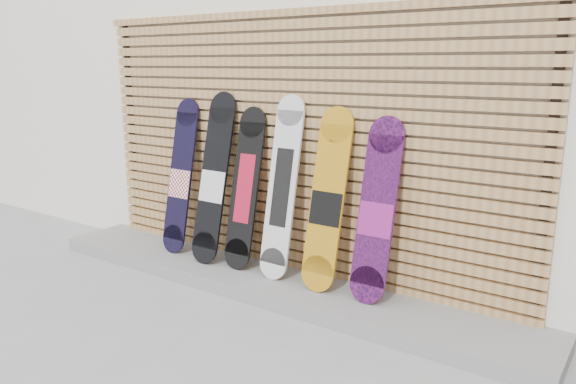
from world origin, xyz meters
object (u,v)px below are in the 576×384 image
(snowboard_1, at_px, (214,179))
(snowboard_0, at_px, (181,177))
(snowboard_3, at_px, (282,188))
(snowboard_2, at_px, (245,188))
(snowboard_4, at_px, (327,201))
(snowboard_5, at_px, (377,212))

(snowboard_1, bearing_deg, snowboard_0, 176.58)
(snowboard_1, bearing_deg, snowboard_3, 2.23)
(snowboard_2, height_order, snowboard_3, snowboard_3)
(snowboard_2, xyz_separation_m, snowboard_4, (0.83, -0.01, 0.01))
(snowboard_0, xyz_separation_m, snowboard_1, (0.44, -0.03, 0.04))
(snowboard_5, bearing_deg, snowboard_0, -179.88)
(snowboard_0, xyz_separation_m, snowboard_3, (1.17, 0.00, 0.05))
(snowboard_2, distance_m, snowboard_3, 0.40)
(snowboard_3, distance_m, snowboard_5, 0.86)
(snowboard_5, bearing_deg, snowboard_3, -179.87)
(snowboard_0, height_order, snowboard_4, snowboard_0)
(snowboard_1, height_order, snowboard_3, snowboard_1)
(snowboard_0, distance_m, snowboard_4, 1.61)
(snowboard_1, xyz_separation_m, snowboard_2, (0.33, 0.03, -0.05))
(snowboard_4, bearing_deg, snowboard_0, 179.76)
(snowboard_2, bearing_deg, snowboard_3, -0.49)
(snowboard_4, bearing_deg, snowboard_5, 1.49)
(snowboard_1, distance_m, snowboard_2, 0.34)
(snowboard_0, xyz_separation_m, snowboard_4, (1.61, -0.01, -0.00))
(snowboard_0, bearing_deg, snowboard_1, -3.42)
(snowboard_3, xyz_separation_m, snowboard_5, (0.86, 0.00, -0.07))
(snowboard_2, relative_size, snowboard_5, 1.01)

